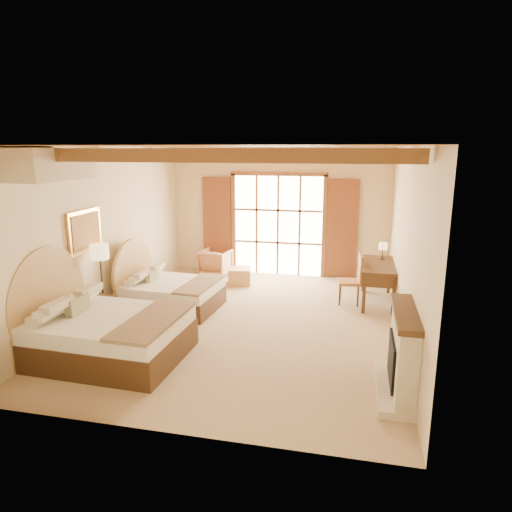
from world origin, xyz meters
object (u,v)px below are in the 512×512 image
(bed_near, at_px, (99,329))
(desk, at_px, (378,282))
(bed_far, at_px, (166,290))
(nightstand, at_px, (96,314))
(armchair, at_px, (215,262))

(bed_near, xyz_separation_m, desk, (4.29, 3.58, 0.00))
(bed_far, relative_size, desk, 1.22)
(bed_far, distance_m, desk, 4.39)
(nightstand, bearing_deg, bed_near, -39.61)
(bed_near, distance_m, nightstand, 1.09)
(desk, bearing_deg, bed_near, -138.99)
(nightstand, bearing_deg, bed_far, 79.57)
(bed_near, xyz_separation_m, armchair, (0.33, 4.85, -0.11))
(nightstand, bearing_deg, armchair, 92.73)
(bed_far, height_order, desk, bed_far)
(nightstand, height_order, armchair, armchair)
(nightstand, xyz_separation_m, desk, (4.90, 2.68, 0.14))
(nightstand, distance_m, armchair, 4.07)
(nightstand, xyz_separation_m, armchair, (0.94, 3.96, 0.02))
(bed_far, bearing_deg, nightstand, -112.67)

